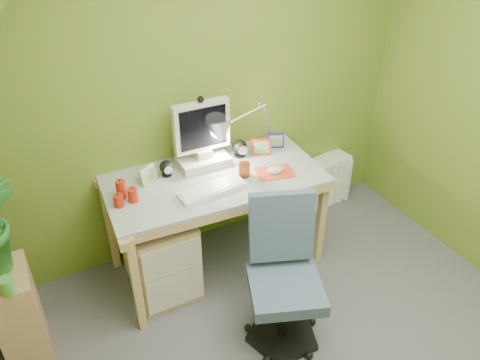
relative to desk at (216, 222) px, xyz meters
name	(u,v)px	position (x,y,z in m)	size (l,w,h in m)	color
wall_back	(199,93)	(0.07, 0.37, 0.82)	(3.20, 0.01, 2.40)	olive
slope_ceiling	(74,144)	(-0.93, -1.23, 1.47)	(1.10, 3.20, 1.10)	white
desk	(216,222)	(0.00, 0.00, 0.00)	(1.42, 0.71, 0.76)	tan
monitor	(202,132)	(0.00, 0.18, 0.63)	(0.36, 0.21, 0.49)	beige
speaker_left	(166,168)	(-0.27, 0.16, 0.44)	(0.09, 0.09, 0.11)	black
speaker_right	(240,148)	(0.27, 0.16, 0.44)	(0.11, 0.11, 0.13)	black
keyboard	(212,189)	(-0.08, -0.14, 0.39)	(0.43, 0.14, 0.02)	white
mousepad	(275,172)	(0.38, -0.14, 0.38)	(0.24, 0.17, 0.01)	#D94A21
mouse	(275,170)	(0.38, -0.14, 0.40)	(0.12, 0.08, 0.04)	silver
amber_tumbler	(244,170)	(0.18, -0.08, 0.43)	(0.07, 0.07, 0.10)	#963E15
candle_cluster	(123,193)	(-0.60, 0.01, 0.44)	(0.16, 0.14, 0.12)	#B6250F
photo_frame_red	(261,147)	(0.42, 0.12, 0.44)	(0.14, 0.02, 0.12)	red
photo_frame_blue	(275,140)	(0.56, 0.16, 0.44)	(0.13, 0.02, 0.11)	#1B1594
photo_frame_green	(148,175)	(-0.40, 0.14, 0.44)	(0.13, 0.02, 0.11)	#ACC789
desk_lamp	(261,115)	(0.45, 0.18, 0.66)	(0.51, 0.22, 0.55)	silver
side_ledge	(19,315)	(-1.33, -0.17, -0.07)	(0.23, 0.36, 0.63)	tan
green_cup	(8,286)	(-1.31, -0.32, 0.29)	(0.07, 0.07, 0.10)	#56A344
task_chair	(286,288)	(0.08, -0.79, 0.05)	(0.47, 0.47, 0.85)	#40546A
radiator	(324,181)	(1.15, 0.27, -0.16)	(0.44, 0.17, 0.44)	white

